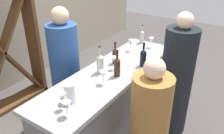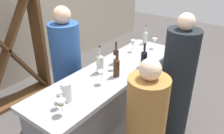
{
  "view_description": "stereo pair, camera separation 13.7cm",
  "coord_description": "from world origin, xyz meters",
  "px_view_note": "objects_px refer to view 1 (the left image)",
  "views": [
    {
      "loc": [
        -2.01,
        -1.34,
        2.2
      ],
      "look_at": [
        0.0,
        0.0,
        0.97
      ],
      "focal_mm": 36.8,
      "sensor_mm": 36.0,
      "label": 1
    },
    {
      "loc": [
        -1.93,
        -1.45,
        2.2
      ],
      "look_at": [
        0.0,
        0.0,
        0.97
      ],
      "focal_mm": 36.8,
      "sensor_mm": 36.0,
      "label": 2
    }
  ],
  "objects_px": {
    "wine_glass_far_center": "(115,60)",
    "water_pitcher": "(70,93)",
    "wine_bottle_center_amber_brown": "(115,55)",
    "wine_bottle_second_left_amber_brown": "(117,66)",
    "wine_glass_near_right": "(151,40)",
    "wine_glass_near_center": "(103,75)",
    "wine_glass_far_left": "(63,98)",
    "wine_bottle_rightmost_clear_pale": "(142,36)",
    "wine_glass_far_right": "(131,43)",
    "wine_glass_near_left": "(66,106)",
    "wine_bottle_leftmost_clear_pale": "(100,63)",
    "wine_bottle_second_right_near_black": "(143,57)",
    "person_center_guest": "(149,128)",
    "wine_rack": "(2,52)",
    "person_server_behind": "(66,72)",
    "person_left_guest": "(176,81)"
  },
  "relations": [
    {
      "from": "wine_bottle_second_left_amber_brown",
      "to": "wine_bottle_rightmost_clear_pale",
      "type": "height_order",
      "value": "wine_bottle_second_left_amber_brown"
    },
    {
      "from": "wine_glass_near_left",
      "to": "wine_glass_far_right",
      "type": "distance_m",
      "value": 1.58
    },
    {
      "from": "person_server_behind",
      "to": "wine_glass_far_center",
      "type": "bearing_deg",
      "value": -1.17
    },
    {
      "from": "wine_glass_far_left",
      "to": "wine_glass_far_center",
      "type": "bearing_deg",
      "value": 2.85
    },
    {
      "from": "wine_bottle_second_left_amber_brown",
      "to": "wine_glass_near_left",
      "type": "relative_size",
      "value": 2.11
    },
    {
      "from": "wine_glass_near_left",
      "to": "wine_glass_near_center",
      "type": "bearing_deg",
      "value": 5.04
    },
    {
      "from": "wine_glass_near_left",
      "to": "wine_bottle_second_left_amber_brown",
      "type": "bearing_deg",
      "value": 1.69
    },
    {
      "from": "wine_bottle_leftmost_clear_pale",
      "to": "person_server_behind",
      "type": "bearing_deg",
      "value": 87.99
    },
    {
      "from": "wine_bottle_leftmost_clear_pale",
      "to": "wine_bottle_second_left_amber_brown",
      "type": "bearing_deg",
      "value": -78.82
    },
    {
      "from": "wine_glass_near_center",
      "to": "person_center_guest",
      "type": "height_order",
      "value": "person_center_guest"
    },
    {
      "from": "wine_rack",
      "to": "wine_bottle_second_left_amber_brown",
      "type": "xyz_separation_m",
      "value": [
        0.3,
        -1.77,
        0.14
      ]
    },
    {
      "from": "wine_glass_near_right",
      "to": "wine_glass_far_center",
      "type": "height_order",
      "value": "wine_glass_far_center"
    },
    {
      "from": "wine_bottle_center_amber_brown",
      "to": "wine_glass_far_right",
      "type": "xyz_separation_m",
      "value": [
        0.46,
        0.04,
        0.01
      ]
    },
    {
      "from": "wine_bottle_center_amber_brown",
      "to": "person_center_guest",
      "type": "bearing_deg",
      "value": -126.08
    },
    {
      "from": "wine_rack",
      "to": "person_center_guest",
      "type": "xyz_separation_m",
      "value": [
        0.01,
        -2.33,
        -0.26
      ]
    },
    {
      "from": "wine_glass_far_left",
      "to": "wine_rack",
      "type": "bearing_deg",
      "value": 74.29
    },
    {
      "from": "wine_glass_far_left",
      "to": "wine_glass_far_center",
      "type": "xyz_separation_m",
      "value": [
        0.91,
        0.05,
        0.0
      ]
    },
    {
      "from": "wine_rack",
      "to": "water_pitcher",
      "type": "height_order",
      "value": "wine_rack"
    },
    {
      "from": "person_center_guest",
      "to": "wine_glass_far_right",
      "type": "bearing_deg",
      "value": -53.36
    },
    {
      "from": "wine_glass_near_right",
      "to": "person_center_guest",
      "type": "height_order",
      "value": "person_center_guest"
    },
    {
      "from": "wine_rack",
      "to": "person_left_guest",
      "type": "xyz_separation_m",
      "value": [
        0.88,
        -2.28,
        -0.16
      ]
    },
    {
      "from": "wine_glass_far_center",
      "to": "person_center_guest",
      "type": "bearing_deg",
      "value": -121.57
    },
    {
      "from": "wine_glass_far_center",
      "to": "water_pitcher",
      "type": "distance_m",
      "value": 0.79
    },
    {
      "from": "wine_glass_near_right",
      "to": "wine_glass_near_center",
      "type": "bearing_deg",
      "value": -178.95
    },
    {
      "from": "wine_bottle_second_right_near_black",
      "to": "person_left_guest",
      "type": "xyz_separation_m",
      "value": [
        0.18,
        -0.39,
        -0.3
      ]
    },
    {
      "from": "wine_bottle_rightmost_clear_pale",
      "to": "water_pitcher",
      "type": "height_order",
      "value": "wine_bottle_rightmost_clear_pale"
    },
    {
      "from": "wine_glass_far_right",
      "to": "water_pitcher",
      "type": "xyz_separation_m",
      "value": [
        -1.39,
        -0.13,
        -0.02
      ]
    },
    {
      "from": "wine_rack",
      "to": "wine_glass_far_right",
      "type": "xyz_separation_m",
      "value": [
        1.03,
        -1.53,
        0.14
      ]
    },
    {
      "from": "wine_bottle_second_right_near_black",
      "to": "person_center_guest",
      "type": "height_order",
      "value": "person_center_guest"
    },
    {
      "from": "wine_bottle_leftmost_clear_pale",
      "to": "person_center_guest",
      "type": "height_order",
      "value": "person_center_guest"
    },
    {
      "from": "wine_bottle_second_right_near_black",
      "to": "person_left_guest",
      "type": "distance_m",
      "value": 0.52
    },
    {
      "from": "wine_bottle_second_left_amber_brown",
      "to": "wine_glass_far_right",
      "type": "distance_m",
      "value": 0.76
    },
    {
      "from": "wine_rack",
      "to": "wine_bottle_second_left_amber_brown",
      "type": "height_order",
      "value": "wine_rack"
    },
    {
      "from": "wine_bottle_leftmost_clear_pale",
      "to": "water_pitcher",
      "type": "distance_m",
      "value": 0.63
    },
    {
      "from": "wine_bottle_second_right_near_black",
      "to": "water_pitcher",
      "type": "distance_m",
      "value": 1.09
    },
    {
      "from": "wine_bottle_leftmost_clear_pale",
      "to": "wine_bottle_rightmost_clear_pale",
      "type": "distance_m",
      "value": 1.14
    },
    {
      "from": "wine_glass_far_center",
      "to": "wine_glass_far_left",
      "type": "bearing_deg",
      "value": -177.15
    },
    {
      "from": "wine_bottle_center_amber_brown",
      "to": "water_pitcher",
      "type": "distance_m",
      "value": 0.93
    },
    {
      "from": "wine_bottle_leftmost_clear_pale",
      "to": "wine_glass_near_center",
      "type": "xyz_separation_m",
      "value": [
        -0.18,
        -0.18,
        -0.02
      ]
    },
    {
      "from": "wine_glass_near_left",
      "to": "wine_glass_near_right",
      "type": "relative_size",
      "value": 1.0
    },
    {
      "from": "wine_glass_near_center",
      "to": "wine_bottle_leftmost_clear_pale",
      "type": "bearing_deg",
      "value": 43.99
    },
    {
      "from": "wine_glass_far_left",
      "to": "wine_glass_far_right",
      "type": "distance_m",
      "value": 1.51
    },
    {
      "from": "wine_glass_near_right",
      "to": "person_center_guest",
      "type": "distance_m",
      "value": 1.49
    },
    {
      "from": "wine_bottle_center_amber_brown",
      "to": "wine_bottle_second_left_amber_brown",
      "type": "bearing_deg",
      "value": -143.13
    },
    {
      "from": "wine_glass_far_left",
      "to": "wine_bottle_rightmost_clear_pale",
      "type": "bearing_deg",
      "value": 5.56
    },
    {
      "from": "wine_bottle_second_right_near_black",
      "to": "person_server_behind",
      "type": "height_order",
      "value": "person_server_behind"
    },
    {
      "from": "wine_rack",
      "to": "wine_glass_far_left",
      "type": "relative_size",
      "value": 10.73
    },
    {
      "from": "wine_rack",
      "to": "wine_glass_near_left",
      "type": "height_order",
      "value": "wine_rack"
    },
    {
      "from": "wine_bottle_second_right_near_black",
      "to": "wine_glass_near_left",
      "type": "xyz_separation_m",
      "value": [
        -1.24,
        0.1,
        -0.01
      ]
    },
    {
      "from": "wine_glass_far_left",
      "to": "person_left_guest",
      "type": "relative_size",
      "value": 0.1
    }
  ]
}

